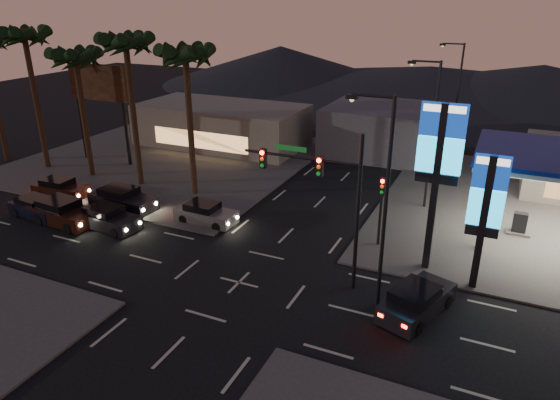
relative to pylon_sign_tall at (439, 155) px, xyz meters
The scene contains 26 objects.
ground 11.97m from the pylon_sign_tall, 147.09° to the right, with size 140.00×140.00×0.00m, color black.
corner_lot_nw 27.40m from the pylon_sign_tall, 156.80° to the left, with size 24.00×24.00×0.12m, color #47443F.
pylon_sign_tall is the anchor object (origin of this frame).
pylon_sign_short 3.20m from the pylon_sign_tall, 21.80° to the right, with size 1.60×0.35×7.00m.
traffic_signal_mast 6.02m from the pylon_sign_tall, 143.48° to the right, with size 6.10×0.39×8.00m.
pedestal_signal 4.82m from the pylon_sign_tall, 153.73° to the left, with size 0.32×0.39×4.30m.
streetlight_near 4.86m from the pylon_sign_tall, 110.76° to the right, with size 2.14×0.25×10.00m.
streetlight_mid 8.70m from the pylon_sign_tall, 101.35° to the left, with size 2.14×0.25×10.00m.
streetlight_far 22.57m from the pylon_sign_tall, 94.34° to the left, with size 2.14×0.25×10.00m.
palm_a 18.21m from the pylon_sign_tall, 167.12° to the left, with size 4.41×4.41×10.86m.
palm_b 23.13m from the pylon_sign_tall, 169.92° to the left, with size 4.41×4.41×11.46m.
palm_c 27.90m from the pylon_sign_tall, behind, with size 4.41×4.41×10.26m.
palm_d 32.96m from the pylon_sign_tall, behind, with size 4.41×4.41×11.66m.
billboard 29.95m from the pylon_sign_tall, 165.50° to the left, with size 6.00×0.30×8.50m.
building_far_west 28.25m from the pylon_sign_tall, 143.75° to the left, with size 16.00×8.00×4.00m, color #726B5B.
building_far_mid 21.91m from the pylon_sign_tall, 107.59° to the left, with size 12.00×9.00×4.40m, color #4C4C51.
hill_left 64.06m from the pylon_sign_tall, 121.58° to the left, with size 40.00×40.00×6.00m, color black.
hill_right 55.02m from the pylon_sign_tall, 83.20° to the left, with size 50.00×50.00×5.00m, color black.
hill_center 55.33m from the pylon_sign_tall, 98.86° to the left, with size 60.00×60.00×4.00m, color black.
car_lane_a_front 20.36m from the pylon_sign_tall, behind, with size 4.48×2.15×1.42m.
car_lane_a_mid 23.46m from the pylon_sign_tall, behind, with size 5.00×2.41×1.59m.
car_lane_a_rear 25.81m from the pylon_sign_tall, behind, with size 4.21×2.07×1.33m.
car_lane_b_front 15.20m from the pylon_sign_tall, behind, with size 4.19×1.87×1.35m.
car_lane_b_mid 21.23m from the pylon_sign_tall, behind, with size 4.89×2.24×1.56m.
car_lane_b_rear 26.84m from the pylon_sign_tall, behind, with size 4.30×2.01×1.37m.
suv_station 7.26m from the pylon_sign_tall, 86.29° to the right, with size 3.12×4.70×1.45m.
Camera 1 is at (11.18, -19.32, 13.69)m, focal length 32.00 mm.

